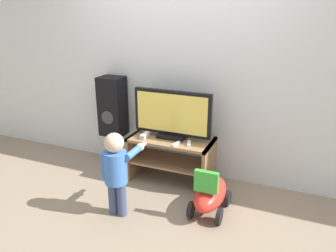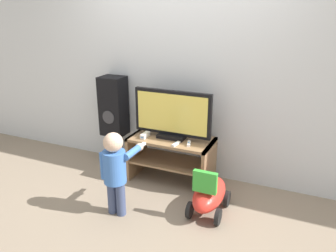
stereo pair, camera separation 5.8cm
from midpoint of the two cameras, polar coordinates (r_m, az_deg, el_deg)
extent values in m
plane|color=gray|center=(3.70, -0.46, -10.95)|extent=(16.00, 16.00, 0.00)
cube|color=silver|center=(3.74, 3.05, 10.67)|extent=(10.00, 0.06, 2.60)
cube|color=#93704C|center=(3.67, 1.05, -2.34)|extent=(0.93, 0.48, 0.03)
cube|color=#93704C|center=(3.78, 1.03, -6.18)|extent=(0.89, 0.44, 0.02)
cube|color=#93704C|center=(3.95, -5.01, -4.67)|extent=(0.04, 0.48, 0.52)
cube|color=#93704C|center=(3.64, 7.62, -7.00)|extent=(0.04, 0.48, 0.52)
cube|color=black|center=(3.68, 1.20, -1.70)|extent=(0.31, 0.20, 0.04)
cube|color=black|center=(3.59, 1.23, 2.31)|extent=(0.89, 0.05, 0.50)
cube|color=#F2D859|center=(3.56, 1.06, 2.19)|extent=(0.82, 0.01, 0.43)
cube|color=white|center=(3.69, -3.55, -1.60)|extent=(0.06, 0.15, 0.05)
cube|color=#3F8CE5|center=(3.62, -4.11, -2.01)|extent=(0.03, 0.00, 0.01)
cube|color=white|center=(3.50, 4.12, -3.07)|extent=(0.07, 0.13, 0.02)
cylinder|color=#337FD8|center=(3.49, 4.13, -2.87)|extent=(0.01, 0.01, 0.00)
cube|color=white|center=(3.48, 1.88, -3.14)|extent=(0.05, 0.13, 0.02)
cylinder|color=#337FD8|center=(3.47, 1.89, -2.94)|extent=(0.01, 0.01, 0.00)
cylinder|color=#3F4C72|center=(3.28, -9.19, -12.03)|extent=(0.09, 0.09, 0.35)
cylinder|color=#3F4C72|center=(3.24, -7.72, -12.44)|extent=(0.09, 0.09, 0.35)
cylinder|color=#3F72C6|center=(3.10, -8.76, -7.05)|extent=(0.21, 0.21, 0.31)
sphere|color=beige|center=(3.00, -9.00, -2.82)|extent=(0.18, 0.18, 0.18)
cylinder|color=#3F72C6|center=(3.17, -10.65, -6.81)|extent=(0.07, 0.07, 0.26)
cylinder|color=#3F72C6|center=(3.09, -5.63, -4.54)|extent=(0.07, 0.26, 0.07)
sphere|color=beige|center=(3.20, -4.48, -3.66)|extent=(0.08, 0.08, 0.08)
cube|color=white|center=(3.23, -4.14, -3.41)|extent=(0.03, 0.13, 0.02)
cylinder|color=black|center=(4.35, -8.53, -6.09)|extent=(0.27, 0.27, 0.02)
cylinder|color=black|center=(4.27, -8.66, -3.80)|extent=(0.05, 0.05, 0.40)
cube|color=black|center=(4.08, -9.06, 3.47)|extent=(0.30, 0.25, 0.73)
cylinder|color=#38383D|center=(4.01, -9.95, 1.50)|extent=(0.16, 0.01, 0.16)
ellipsoid|color=red|center=(3.27, 7.74, -11.64)|extent=(0.28, 0.61, 0.23)
cube|color=green|center=(3.02, 7.01, -9.66)|extent=(0.22, 0.05, 0.21)
cylinder|color=black|center=(3.50, 6.23, -11.49)|extent=(0.04, 0.16, 0.16)
cylinder|color=black|center=(3.44, 10.72, -12.33)|extent=(0.04, 0.16, 0.16)
cylinder|color=black|center=(3.23, 4.34, -14.35)|extent=(0.04, 0.16, 0.16)
cylinder|color=black|center=(3.17, 9.23, -15.34)|extent=(0.04, 0.16, 0.16)
camera|label=1|loc=(0.03, -89.53, 0.17)|focal=35.00mm
camera|label=2|loc=(0.03, 90.47, -0.17)|focal=35.00mm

